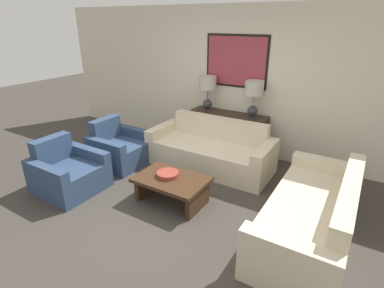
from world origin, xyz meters
name	(u,v)px	position (x,y,z in m)	size (l,w,h in m)	color
ground_plane	(160,206)	(0.00, 0.00, 0.00)	(20.00, 20.00, 0.00)	#3D3833
back_wall	(236,81)	(0.00, 2.41, 1.33)	(8.29, 0.12, 2.65)	beige
console_table	(228,133)	(0.00, 2.14, 0.40)	(1.44, 0.38, 0.79)	#332319
table_lamp_left	(208,87)	(-0.45, 2.14, 1.22)	(0.32, 0.32, 0.64)	#333338
table_lamp_right	(254,93)	(0.45, 2.14, 1.22)	(0.32, 0.32, 0.64)	#333338
couch_by_back_wall	(211,151)	(0.00, 1.47, 0.28)	(2.12, 0.89, 0.81)	beige
couch_by_side	(312,216)	(1.88, 0.44, 0.28)	(0.89, 2.12, 0.81)	beige
coffee_table	(172,184)	(0.06, 0.20, 0.27)	(0.98, 0.66, 0.37)	#3D2616
decorative_bowl	(168,174)	(-0.02, 0.22, 0.40)	(0.31, 0.31, 0.06)	#93382D
armchair_near_back_wall	(119,149)	(-1.45, 0.74, 0.27)	(0.86, 0.87, 0.78)	navy
armchair_near_camera	(68,173)	(-1.45, -0.33, 0.27)	(0.86, 0.87, 0.78)	navy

